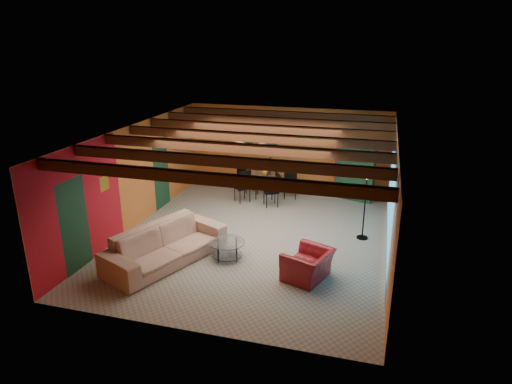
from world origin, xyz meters
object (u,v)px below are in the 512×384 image
(coffee_table, at_px, (227,250))
(floor_lamp, at_px, (365,205))
(sofa, at_px, (166,245))
(potted_plant, at_px, (358,128))
(dining_table, at_px, (265,181))
(armoire, at_px, (355,167))
(armchair, at_px, (308,265))
(vase, at_px, (265,162))

(coffee_table, relative_size, floor_lamp, 0.47)
(sofa, xyz_separation_m, potted_plant, (3.74, 5.48, 1.79))
(sofa, height_order, potted_plant, potted_plant)
(coffee_table, height_order, dining_table, dining_table)
(sofa, bearing_deg, armoire, -11.33)
(armchair, distance_m, dining_table, 5.12)
(armchair, xyz_separation_m, potted_plant, (0.55, 5.36, 1.89))
(dining_table, height_order, armoire, armoire)
(potted_plant, distance_m, vase, 2.99)
(armoire, height_order, potted_plant, potted_plant)
(sofa, distance_m, vase, 4.93)
(coffee_table, xyz_separation_m, potted_plant, (2.47, 4.96, 2.00))
(armchair, height_order, dining_table, dining_table)
(armchair, relative_size, potted_plant, 2.05)
(armchair, bearing_deg, floor_lamp, 176.75)
(sofa, height_order, dining_table, dining_table)
(coffee_table, height_order, armoire, armoire)
(armoire, bearing_deg, armchair, -77.91)
(floor_lamp, bearing_deg, armchair, -113.01)
(dining_table, relative_size, floor_lamp, 1.14)
(sofa, height_order, coffee_table, sofa)
(dining_table, height_order, potted_plant, potted_plant)
(armchair, bearing_deg, coffee_table, -82.07)
(armchair, distance_m, potted_plant, 5.71)
(coffee_table, relative_size, armoire, 0.42)
(sofa, bearing_deg, floor_lamp, -36.43)
(sofa, bearing_deg, dining_table, 10.71)
(sofa, relative_size, coffee_table, 3.48)
(armchair, distance_m, floor_lamp, 2.62)
(armchair, relative_size, armoire, 0.49)
(dining_table, distance_m, vase, 0.62)
(coffee_table, bearing_deg, sofa, -157.42)
(potted_plant, bearing_deg, vase, -165.19)
(floor_lamp, bearing_deg, vase, 144.01)
(coffee_table, xyz_separation_m, armoire, (2.47, 4.96, 0.77))
(potted_plant, bearing_deg, coffee_table, -116.50)
(armoire, bearing_deg, floor_lamp, -63.54)
(armchair, height_order, armoire, armoire)
(armchair, xyz_separation_m, dining_table, (-2.15, 4.64, 0.21))
(coffee_table, relative_size, vase, 4.13)
(coffee_table, distance_m, floor_lamp, 3.58)
(armchair, xyz_separation_m, armoire, (0.55, 5.36, 0.67))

